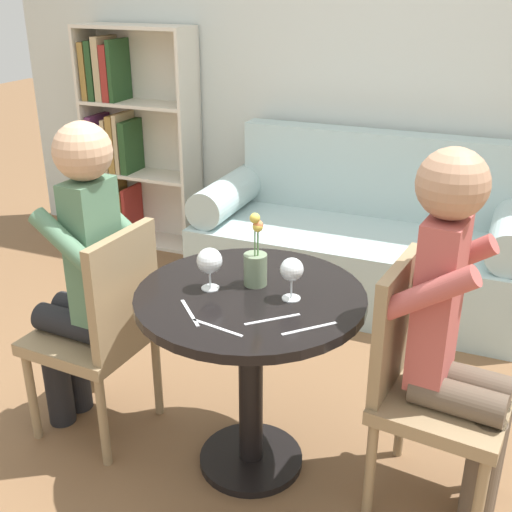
# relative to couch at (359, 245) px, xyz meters

# --- Properties ---
(ground_plane) EXTENTS (16.00, 16.00, 0.00)m
(ground_plane) POSITION_rel_couch_xyz_m (0.00, -1.60, -0.31)
(ground_plane) COLOR brown
(back_wall) EXTENTS (5.20, 0.05, 2.70)m
(back_wall) POSITION_rel_couch_xyz_m (0.00, 0.42, 1.04)
(back_wall) COLOR silver
(back_wall) RESTS_ON ground_plane
(round_table) EXTENTS (0.81, 0.81, 0.74)m
(round_table) POSITION_rel_couch_xyz_m (0.00, -1.60, 0.25)
(round_table) COLOR black
(round_table) RESTS_ON ground_plane
(couch) EXTENTS (1.84, 0.80, 0.92)m
(couch) POSITION_rel_couch_xyz_m (0.00, 0.00, 0.00)
(couch) COLOR #A8C1C1
(couch) RESTS_ON ground_plane
(bookshelf_left) EXTENTS (0.79, 0.28, 1.47)m
(bookshelf_left) POSITION_rel_couch_xyz_m (-1.71, 0.26, 0.41)
(bookshelf_left) COLOR silver
(bookshelf_left) RESTS_ON ground_plane
(chair_left) EXTENTS (0.45, 0.45, 0.90)m
(chair_left) POSITION_rel_couch_xyz_m (-0.60, -1.64, 0.18)
(chair_left) COLOR #937A56
(chair_left) RESTS_ON ground_plane
(chair_right) EXTENTS (0.46, 0.46, 0.90)m
(chair_right) POSITION_rel_couch_xyz_m (0.61, -1.52, 0.18)
(chair_right) COLOR #937A56
(chair_right) RESTS_ON ground_plane
(person_left) EXTENTS (0.43, 0.36, 1.29)m
(person_left) POSITION_rel_couch_xyz_m (-0.69, -1.63, 0.38)
(person_left) COLOR black
(person_left) RESTS_ON ground_plane
(person_right) EXTENTS (0.44, 0.37, 1.29)m
(person_right) POSITION_rel_couch_xyz_m (0.69, -1.54, 0.39)
(person_right) COLOR brown
(person_right) RESTS_ON ground_plane
(wine_glass_left) EXTENTS (0.09, 0.09, 0.15)m
(wine_glass_left) POSITION_rel_couch_xyz_m (-0.14, -1.62, 0.53)
(wine_glass_left) COLOR white
(wine_glass_left) RESTS_ON round_table
(wine_glass_right) EXTENTS (0.08, 0.08, 0.15)m
(wine_glass_right) POSITION_rel_couch_xyz_m (0.14, -1.58, 0.53)
(wine_glass_right) COLOR white
(wine_glass_right) RESTS_ON round_table
(flower_vase) EXTENTS (0.08, 0.08, 0.27)m
(flower_vase) POSITION_rel_couch_xyz_m (-0.01, -1.53, 0.51)
(flower_vase) COLOR gray
(flower_vase) RESTS_ON round_table
(knife_left_setting) EXTENTS (0.14, 0.14, 0.00)m
(knife_left_setting) POSITION_rel_couch_xyz_m (0.27, -1.75, 0.43)
(knife_left_setting) COLOR silver
(knife_left_setting) RESTS_ON round_table
(fork_left_setting) EXTENTS (0.15, 0.14, 0.00)m
(fork_left_setting) POSITION_rel_couch_xyz_m (0.14, -1.74, 0.43)
(fork_left_setting) COLOR silver
(fork_left_setting) RESTS_ON round_table
(knife_right_setting) EXTENTS (0.14, 0.14, 0.00)m
(knife_right_setting) POSITION_rel_couch_xyz_m (-0.12, -1.81, 0.43)
(knife_right_setting) COLOR silver
(knife_right_setting) RESTS_ON round_table
(fork_right_setting) EXTENTS (0.19, 0.04, 0.00)m
(fork_right_setting) POSITION_rel_couch_xyz_m (0.00, -1.86, 0.43)
(fork_right_setting) COLOR silver
(fork_right_setting) RESTS_ON round_table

